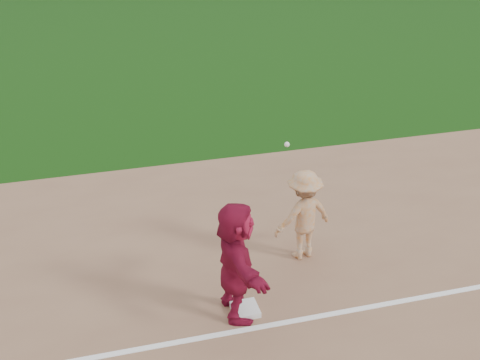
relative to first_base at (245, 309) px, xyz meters
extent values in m
plane|color=#123A0B|center=(0.42, 0.40, -0.07)|extent=(160.00, 160.00, 0.00)
cube|color=white|center=(0.42, -0.40, -0.04)|extent=(60.00, 0.10, 0.01)
cube|color=white|center=(0.00, 0.00, 0.00)|extent=(0.40, 0.40, 0.09)
imported|color=maroon|center=(-0.14, 0.03, 0.92)|extent=(0.59, 1.79, 1.92)
imported|color=#A1A1A4|center=(1.36, 1.21, 0.78)|extent=(1.18, 0.83, 1.65)
sphere|color=white|center=(0.85, 0.76, 2.36)|extent=(0.08, 0.08, 0.08)
camera|label=1|loc=(-1.94, -7.00, 6.11)|focal=45.00mm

